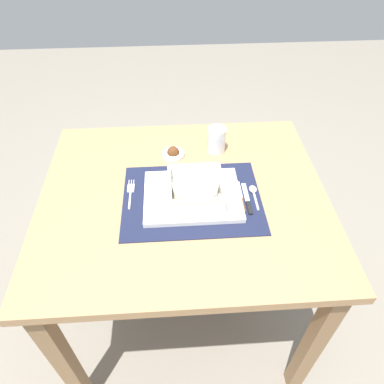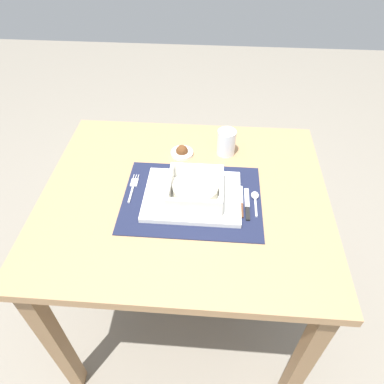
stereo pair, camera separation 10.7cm
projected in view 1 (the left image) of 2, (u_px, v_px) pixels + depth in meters
name	position (u px, v px, depth m)	size (l,w,h in m)	color
ground_plane	(186.00, 308.00, 1.61)	(6.00, 6.00, 0.00)	gray
dining_table	(184.00, 217.00, 1.18)	(0.90, 0.77, 0.73)	#A37A51
placemat	(192.00, 199.00, 1.09)	(0.42, 0.32, 0.00)	#191E38
serving_plate	(192.00, 196.00, 1.09)	(0.29, 0.23, 0.02)	white
porridge_bowl	(195.00, 190.00, 1.06)	(0.16, 0.16, 0.06)	white
fork	(131.00, 192.00, 1.11)	(0.02, 0.13, 0.00)	silver
spoon	(253.00, 191.00, 1.11)	(0.02, 0.11, 0.01)	silver
butter_knife	(247.00, 200.00, 1.08)	(0.01, 0.13, 0.01)	black
bread_knife	(241.00, 198.00, 1.09)	(0.01, 0.14, 0.01)	#59331E
drinking_glass	(216.00, 141.00, 1.24)	(0.06, 0.06, 0.09)	white
condiment_saucer	(173.00, 153.00, 1.24)	(0.08, 0.08, 0.04)	white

